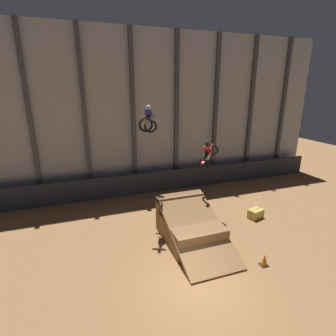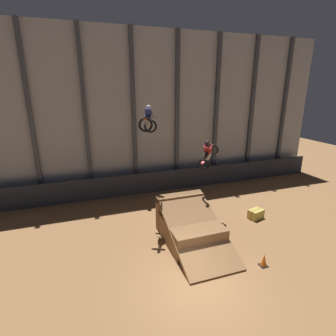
{
  "view_description": "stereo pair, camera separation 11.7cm",
  "coord_description": "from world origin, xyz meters",
  "px_view_note": "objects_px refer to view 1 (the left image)",
  "views": [
    {
      "loc": [
        -4.08,
        -7.81,
        7.78
      ],
      "look_at": [
        0.78,
        5.84,
        3.3
      ],
      "focal_mm": 28.0,
      "sensor_mm": 36.0,
      "label": 1
    },
    {
      "loc": [
        -3.97,
        -7.85,
        7.78
      ],
      "look_at": [
        0.78,
        5.84,
        3.3
      ],
      "focal_mm": 28.0,
      "sensor_mm": 36.0,
      "label": 2
    }
  ],
  "objects_px": {
    "rider_bike_right_air": "(208,153)",
    "traffic_cone_near_ramp": "(196,205)",
    "dirt_ramp": "(189,226)",
    "rider_bike_left_air": "(148,121)",
    "hay_bale_trackside": "(256,214)",
    "traffic_cone_arena_edge": "(264,260)"
  },
  "relations": [
    {
      "from": "rider_bike_right_air",
      "to": "traffic_cone_near_ramp",
      "type": "height_order",
      "value": "rider_bike_right_air"
    },
    {
      "from": "traffic_cone_near_ramp",
      "to": "dirt_ramp",
      "type": "bearing_deg",
      "value": -121.2
    },
    {
      "from": "rider_bike_left_air",
      "to": "dirt_ramp",
      "type": "bearing_deg",
      "value": -27.76
    },
    {
      "from": "traffic_cone_near_ramp",
      "to": "rider_bike_right_air",
      "type": "bearing_deg",
      "value": -92.68
    },
    {
      "from": "hay_bale_trackside",
      "to": "rider_bike_left_air",
      "type": "bearing_deg",
      "value": 167.62
    },
    {
      "from": "dirt_ramp",
      "to": "rider_bike_left_air",
      "type": "bearing_deg",
      "value": 126.57
    },
    {
      "from": "rider_bike_right_air",
      "to": "traffic_cone_near_ramp",
      "type": "relative_size",
      "value": 2.99
    },
    {
      "from": "rider_bike_left_air",
      "to": "traffic_cone_arena_edge",
      "type": "height_order",
      "value": "rider_bike_left_air"
    },
    {
      "from": "dirt_ramp",
      "to": "traffic_cone_near_ramp",
      "type": "bearing_deg",
      "value": 58.8
    },
    {
      "from": "dirt_ramp",
      "to": "hay_bale_trackside",
      "type": "bearing_deg",
      "value": 8.17
    },
    {
      "from": "dirt_ramp",
      "to": "rider_bike_left_air",
      "type": "distance_m",
      "value": 5.96
    },
    {
      "from": "rider_bike_right_air",
      "to": "traffic_cone_arena_edge",
      "type": "distance_m",
      "value": 6.22
    },
    {
      "from": "traffic_cone_arena_edge",
      "to": "hay_bale_trackside",
      "type": "bearing_deg",
      "value": 57.26
    },
    {
      "from": "hay_bale_trackside",
      "to": "traffic_cone_near_ramp",
      "type": "bearing_deg",
      "value": 141.06
    },
    {
      "from": "rider_bike_right_air",
      "to": "hay_bale_trackside",
      "type": "bearing_deg",
      "value": 31.48
    },
    {
      "from": "rider_bike_left_air",
      "to": "traffic_cone_near_ramp",
      "type": "xyz_separation_m",
      "value": [
        3.42,
        0.99,
        -5.8
      ]
    },
    {
      "from": "traffic_cone_near_ramp",
      "to": "rider_bike_left_air",
      "type": "bearing_deg",
      "value": -163.85
    },
    {
      "from": "rider_bike_right_air",
      "to": "hay_bale_trackside",
      "type": "distance_m",
      "value": 5.01
    },
    {
      "from": "rider_bike_left_air",
      "to": "hay_bale_trackside",
      "type": "distance_m",
      "value": 8.73
    },
    {
      "from": "dirt_ramp",
      "to": "rider_bike_left_air",
      "type": "height_order",
      "value": "rider_bike_left_air"
    },
    {
      "from": "traffic_cone_arena_edge",
      "to": "hay_bale_trackside",
      "type": "distance_m",
      "value": 4.68
    },
    {
      "from": "traffic_cone_near_ramp",
      "to": "hay_bale_trackside",
      "type": "xyz_separation_m",
      "value": [
        2.96,
        -2.39,
        -0.0
      ]
    }
  ]
}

